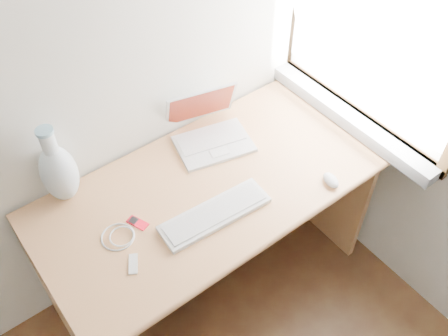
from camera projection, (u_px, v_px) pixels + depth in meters
window at (375, 19)px, 1.93m from camera, size 0.11×0.99×1.10m
desk at (197, 206)px, 2.25m from camera, size 1.42×0.71×0.75m
laptop at (208, 132)px, 2.19m from camera, size 0.37×0.34×0.22m
external_keyboard at (215, 214)px, 1.93m from camera, size 0.46×0.17×0.02m
mouse at (331, 180)px, 2.04m from camera, size 0.07×0.10×0.03m
ipod at (138, 223)px, 1.91m from camera, size 0.07×0.09×0.01m
cable_coil at (118, 237)px, 1.87m from camera, size 0.16×0.16×0.01m
remote at (133, 264)px, 1.79m from camera, size 0.07×0.09×0.01m
vase at (59, 171)px, 1.90m from camera, size 0.14×0.14×0.36m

